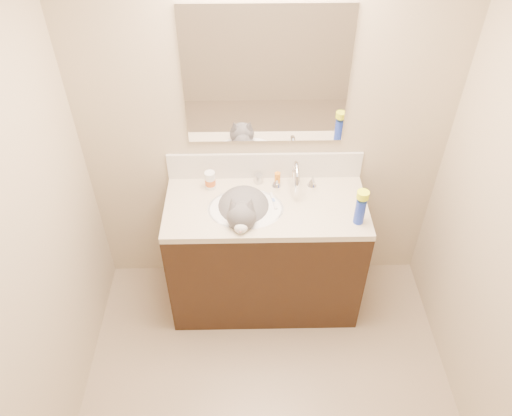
{
  "coord_description": "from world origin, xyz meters",
  "views": [
    {
      "loc": [
        -0.1,
        -1.23,
        2.81
      ],
      "look_at": [
        -0.06,
        0.92,
        0.88
      ],
      "focal_mm": 35.0,
      "sensor_mm": 36.0,
      "label": 1
    }
  ],
  "objects_px": {
    "basin": "(246,217)",
    "pill_bottle": "(210,180)",
    "vanity_cabinet": "(265,256)",
    "amber_bottle": "(277,179)",
    "faucet": "(295,179)",
    "spray_can": "(360,211)",
    "cat": "(244,211)",
    "silver_jar": "(259,179)"
  },
  "relations": [
    {
      "from": "basin",
      "to": "pill_bottle",
      "type": "distance_m",
      "value": 0.32
    },
    {
      "from": "vanity_cabinet",
      "to": "basin",
      "type": "bearing_deg",
      "value": -165.96
    },
    {
      "from": "pill_bottle",
      "to": "amber_bottle",
      "type": "xyz_separation_m",
      "value": [
        0.41,
        0.02,
        -0.01
      ]
    },
    {
      "from": "faucet",
      "to": "pill_bottle",
      "type": "relative_size",
      "value": 2.41
    },
    {
      "from": "amber_bottle",
      "to": "spray_can",
      "type": "relative_size",
      "value": 0.57
    },
    {
      "from": "amber_bottle",
      "to": "faucet",
      "type": "bearing_deg",
      "value": -24.71
    },
    {
      "from": "vanity_cabinet",
      "to": "cat",
      "type": "relative_size",
      "value": 2.63
    },
    {
      "from": "cat",
      "to": "vanity_cabinet",
      "type": "bearing_deg",
      "value": 17.36
    },
    {
      "from": "pill_bottle",
      "to": "spray_can",
      "type": "xyz_separation_m",
      "value": [
        0.85,
        -0.32,
        0.02
      ]
    },
    {
      "from": "basin",
      "to": "amber_bottle",
      "type": "distance_m",
      "value": 0.31
    },
    {
      "from": "faucet",
      "to": "silver_jar",
      "type": "bearing_deg",
      "value": 161.02
    },
    {
      "from": "pill_bottle",
      "to": "amber_bottle",
      "type": "relative_size",
      "value": 1.27
    },
    {
      "from": "amber_bottle",
      "to": "silver_jar",
      "type": "bearing_deg",
      "value": 166.66
    },
    {
      "from": "pill_bottle",
      "to": "silver_jar",
      "type": "relative_size",
      "value": 1.95
    },
    {
      "from": "amber_bottle",
      "to": "spray_can",
      "type": "bearing_deg",
      "value": -37.65
    },
    {
      "from": "vanity_cabinet",
      "to": "spray_can",
      "type": "bearing_deg",
      "value": -16.79
    },
    {
      "from": "basin",
      "to": "cat",
      "type": "bearing_deg",
      "value": -167.89
    },
    {
      "from": "faucet",
      "to": "amber_bottle",
      "type": "bearing_deg",
      "value": 155.29
    },
    {
      "from": "pill_bottle",
      "to": "silver_jar",
      "type": "distance_m",
      "value": 0.3
    },
    {
      "from": "amber_bottle",
      "to": "cat",
      "type": "bearing_deg",
      "value": -133.74
    },
    {
      "from": "silver_jar",
      "to": "spray_can",
      "type": "height_order",
      "value": "spray_can"
    },
    {
      "from": "faucet",
      "to": "pill_bottle",
      "type": "distance_m",
      "value": 0.52
    },
    {
      "from": "silver_jar",
      "to": "amber_bottle",
      "type": "relative_size",
      "value": 0.65
    },
    {
      "from": "vanity_cabinet",
      "to": "silver_jar",
      "type": "distance_m",
      "value": 0.53
    },
    {
      "from": "cat",
      "to": "silver_jar",
      "type": "relative_size",
      "value": 7.66
    },
    {
      "from": "faucet",
      "to": "pill_bottle",
      "type": "bearing_deg",
      "value": 176.81
    },
    {
      "from": "pill_bottle",
      "to": "silver_jar",
      "type": "xyz_separation_m",
      "value": [
        0.3,
        0.05,
        -0.03
      ]
    },
    {
      "from": "pill_bottle",
      "to": "spray_can",
      "type": "height_order",
      "value": "spray_can"
    },
    {
      "from": "amber_bottle",
      "to": "spray_can",
      "type": "xyz_separation_m",
      "value": [
        0.44,
        -0.34,
        0.03
      ]
    },
    {
      "from": "basin",
      "to": "pill_bottle",
      "type": "xyz_separation_m",
      "value": [
        -0.21,
        0.2,
        0.13
      ]
    },
    {
      "from": "cat",
      "to": "pill_bottle",
      "type": "bearing_deg",
      "value": 138.96
    },
    {
      "from": "basin",
      "to": "amber_bottle",
      "type": "relative_size",
      "value": 4.93
    },
    {
      "from": "faucet",
      "to": "amber_bottle",
      "type": "relative_size",
      "value": 3.07
    },
    {
      "from": "amber_bottle",
      "to": "vanity_cabinet",
      "type": "bearing_deg",
      "value": -112.26
    },
    {
      "from": "pill_bottle",
      "to": "cat",
      "type": "bearing_deg",
      "value": -44.55
    },
    {
      "from": "vanity_cabinet",
      "to": "spray_can",
      "type": "distance_m",
      "value": 0.76
    },
    {
      "from": "silver_jar",
      "to": "pill_bottle",
      "type": "bearing_deg",
      "value": -171.14
    },
    {
      "from": "vanity_cabinet",
      "to": "pill_bottle",
      "type": "xyz_separation_m",
      "value": [
        -0.33,
        0.17,
        0.51
      ]
    },
    {
      "from": "faucet",
      "to": "silver_jar",
      "type": "height_order",
      "value": "faucet"
    },
    {
      "from": "silver_jar",
      "to": "spray_can",
      "type": "xyz_separation_m",
      "value": [
        0.56,
        -0.37,
        0.05
      ]
    },
    {
      "from": "faucet",
      "to": "silver_jar",
      "type": "distance_m",
      "value": 0.24
    },
    {
      "from": "amber_bottle",
      "to": "spray_can",
      "type": "distance_m",
      "value": 0.56
    }
  ]
}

